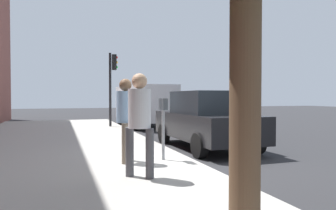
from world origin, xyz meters
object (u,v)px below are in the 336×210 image
Objects in this scene: pedestrian_bystander at (140,115)px; parked_van_far at (144,103)px; parked_sedan_near at (206,120)px; pedestrian_at_meter at (126,112)px; parking_meter at (163,116)px; traffic_signal at (112,77)px.

parked_van_far is at bearing 26.26° from pedestrian_bystander.
parked_van_far is (7.61, 0.00, 0.36)m from parked_sedan_near.
pedestrian_at_meter is at bearing 124.09° from parked_sedan_near.
parking_meter is at bearing 8.55° from pedestrian_bystander.
traffic_signal is (10.23, -1.09, 1.31)m from pedestrian_bystander.
parked_van_far is at bearing 0.01° from parked_sedan_near.
parked_sedan_near is 0.84× the size of parked_van_far.
parked_van_far reaches higher than pedestrian_at_meter.
traffic_signal is at bearing 35.03° from pedestrian_bystander.
pedestrian_bystander is 0.35× the size of parked_van_far.
parked_van_far is (9.59, -2.02, 0.09)m from parking_meter.
pedestrian_bystander is at bearing 147.42° from parking_meter.
parking_meter is 0.76× the size of pedestrian_bystander.
pedestrian_bystander is at bearing 173.90° from traffic_signal.
parked_sedan_near is (1.99, -2.02, -0.27)m from parking_meter.
pedestrian_bystander is (-1.43, 0.03, 0.01)m from pedestrian_at_meter.
pedestrian_at_meter is 0.51× the size of traffic_signal.
pedestrian_bystander is 0.52× the size of traffic_signal.
pedestrian_at_meter is at bearing 40.06° from pedestrian_bystander.
pedestrian_at_meter is at bearing 173.09° from traffic_signal.
parked_van_far is at bearing -67.19° from traffic_signal.
pedestrian_bystander reaches higher than parked_sedan_near.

